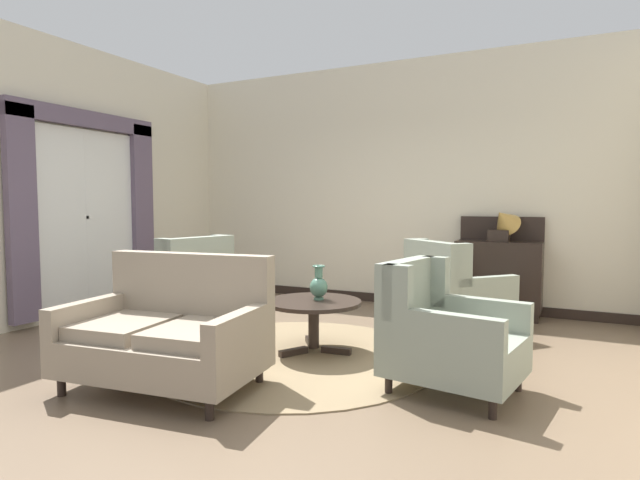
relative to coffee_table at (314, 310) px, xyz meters
The scene contains 14 objects.
ground 0.65m from the coffee_table, 103.00° to the right, with size 8.97×8.97×0.00m, color brown.
wall_back 2.92m from the coffee_table, 92.47° to the left, with size 6.56×0.08×3.30m, color beige.
wall_left 3.57m from the coffee_table, behind, with size 0.08×4.39×3.30m, color beige.
baseboard_back 2.61m from the coffee_table, 92.52° to the left, with size 6.40×0.03×0.12m, color black.
area_rug 0.45m from the coffee_table, 120.54° to the right, with size 2.62×2.62×0.01m, color #847051.
window_with_curtains 3.37m from the coffee_table, behind, with size 0.12×2.04×2.42m.
coffee_table is the anchor object (origin of this frame).
porcelain_vase 0.23m from the coffee_table, 66.33° to the left, with size 0.17×0.17×0.32m.
settee 1.40m from the coffee_table, 113.98° to the right, with size 1.52×1.04×0.98m.
armchair_far_left 1.37m from the coffee_table, 18.28° to the right, with size 1.01×0.90×0.95m.
armchair_near_window 1.62m from the coffee_table, 51.98° to the left, with size 1.20×1.20×0.99m.
armchair_beside_settee 1.60m from the coffee_table, behind, with size 1.04×0.98×1.04m.
sideboard 2.69m from the coffee_table, 60.74° to the left, with size 0.99×0.41×1.22m.
gramophone 2.74m from the coffee_table, 58.97° to the left, with size 0.43×0.48×0.47m.
Camera 1 is at (2.27, -3.68, 1.38)m, focal length 28.93 mm.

